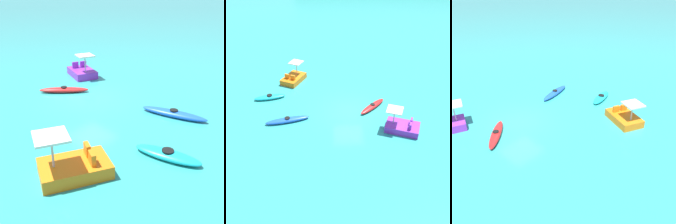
% 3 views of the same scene
% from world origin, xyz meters
% --- Properties ---
extents(ground_plane, '(600.00, 600.00, 0.00)m').
position_xyz_m(ground_plane, '(0.00, 0.00, 0.00)').
color(ground_plane, teal).
extents(kayak_red, '(2.43, 2.56, 0.37)m').
position_xyz_m(kayak_red, '(1.94, 0.41, 0.16)').
color(kayak_red, red).
rests_on(kayak_red, ground_plane).
extents(kayak_cyan, '(2.70, 1.35, 0.37)m').
position_xyz_m(kayak_cyan, '(-6.69, 1.96, 0.16)').
color(kayak_cyan, '#19B7C6').
rests_on(kayak_cyan, ground_plane).
extents(kayak_blue, '(3.40, 1.49, 0.37)m').
position_xyz_m(kayak_blue, '(-4.75, -1.37, 0.16)').
color(kayak_blue, blue).
rests_on(kayak_blue, ground_plane).
extents(pedal_boat_orange, '(2.36, 2.81, 1.68)m').
position_xyz_m(pedal_boat_orange, '(-4.98, 5.07, 0.34)').
color(pedal_boat_orange, orange).
rests_on(pedal_boat_orange, ground_plane).
extents(pedal_boat_purple, '(2.76, 2.21, 1.68)m').
position_xyz_m(pedal_boat_purple, '(3.76, -2.54, 0.34)').
color(pedal_boat_purple, purple).
rests_on(pedal_boat_purple, ground_plane).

